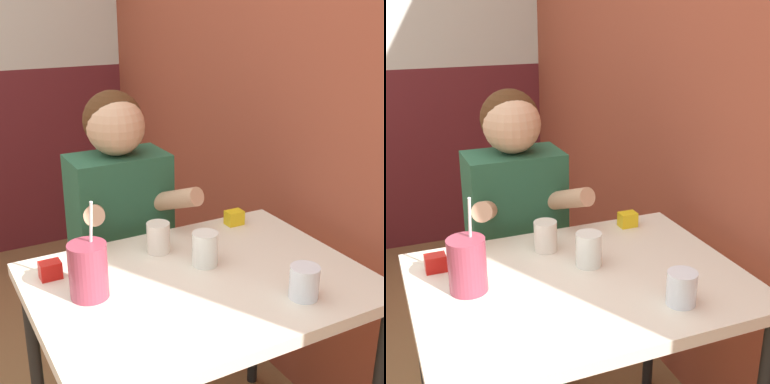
% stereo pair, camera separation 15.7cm
% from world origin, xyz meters
% --- Properties ---
extents(brick_wall_right, '(0.08, 4.30, 2.70)m').
position_xyz_m(brick_wall_right, '(1.33, 1.15, 1.35)').
color(brick_wall_right, brown).
rests_on(brick_wall_right, ground_plane).
extents(main_table, '(0.93, 0.70, 0.74)m').
position_xyz_m(main_table, '(0.75, 0.27, 0.66)').
color(main_table, beige).
rests_on(main_table, ground_plane).
extents(person_seated, '(0.42, 0.40, 1.19)m').
position_xyz_m(person_seated, '(0.71, 0.78, 0.63)').
color(person_seated, '#235138').
rests_on(person_seated, ground_plane).
extents(cocktail_pitcher, '(0.10, 0.10, 0.27)m').
position_xyz_m(cocktail_pitcher, '(0.44, 0.33, 0.81)').
color(cocktail_pitcher, '#99384C').
rests_on(cocktail_pitcher, main_table).
extents(glass_near_pitcher, '(0.08, 0.08, 0.09)m').
position_xyz_m(glass_near_pitcher, '(0.94, 0.05, 0.78)').
color(glass_near_pitcher, silver).
rests_on(glass_near_pitcher, main_table).
extents(glass_center, '(0.08, 0.08, 0.10)m').
position_xyz_m(glass_center, '(0.80, 0.34, 0.79)').
color(glass_center, silver).
rests_on(glass_center, main_table).
extents(glass_far_side, '(0.07, 0.07, 0.10)m').
position_xyz_m(glass_far_side, '(0.72, 0.48, 0.78)').
color(glass_far_side, silver).
rests_on(glass_far_side, main_table).
extents(condiment_ketchup, '(0.06, 0.04, 0.05)m').
position_xyz_m(condiment_ketchup, '(0.38, 0.47, 0.76)').
color(condiment_ketchup, '#B7140F').
rests_on(condiment_ketchup, main_table).
extents(condiment_mustard, '(0.06, 0.04, 0.05)m').
position_xyz_m(condiment_mustard, '(1.04, 0.55, 0.76)').
color(condiment_mustard, yellow).
rests_on(condiment_mustard, main_table).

